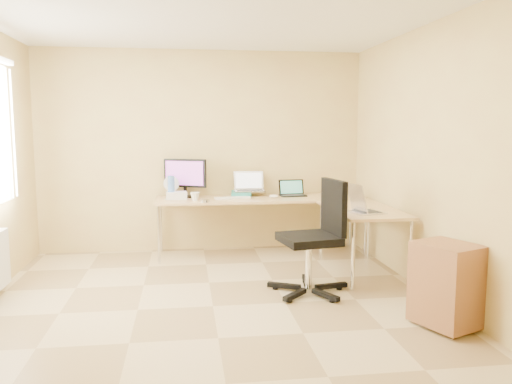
{
  "coord_description": "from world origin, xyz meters",
  "views": [
    {
      "loc": [
        -0.24,
        -4.53,
        1.63
      ],
      "look_at": [
        0.55,
        1.1,
        0.9
      ],
      "focal_mm": 36.15,
      "sensor_mm": 36.0,
      "label": 1
    }
  ],
  "objects": [
    {
      "name": "desk_main",
      "position": [
        0.72,
        1.85,
        0.36
      ],
      "size": [
        2.65,
        0.7,
        0.73
      ],
      "primitive_type": "cube",
      "color": "tan",
      "rests_on": "ground"
    },
    {
      "name": "wall_right",
      "position": [
        2.1,
        0.0,
        1.3
      ],
      "size": [
        0.0,
        4.5,
        4.5
      ],
      "primitive_type": "plane",
      "rotation": [
        1.57,
        0.0,
        -1.57
      ],
      "color": "tan",
      "rests_on": "ground"
    },
    {
      "name": "white_box",
      "position": [
        -0.34,
        1.87,
        0.78
      ],
      "size": [
        0.26,
        0.2,
        0.09
      ],
      "primitive_type": "cube",
      "rotation": [
        0.0,
        0.0,
        0.07
      ],
      "color": "silver",
      "rests_on": "desk_main"
    },
    {
      "name": "black_cup",
      "position": [
        1.68,
        1.55,
        0.8
      ],
      "size": [
        0.09,
        0.09,
        0.14
      ],
      "primitive_type": "cylinder",
      "rotation": [
        0.0,
        0.0,
        -0.11
      ],
      "color": "black",
      "rests_on": "desk_main"
    },
    {
      "name": "monitor",
      "position": [
        -0.23,
        2.05,
        0.97
      ],
      "size": [
        0.59,
        0.41,
        0.49
      ],
      "primitive_type": "cube",
      "rotation": [
        0.0,
        0.0,
        -0.44
      ],
      "color": "black",
      "rests_on": "desk_main"
    },
    {
      "name": "mouse",
      "position": [
        0.87,
        1.79,
        0.75
      ],
      "size": [
        0.12,
        0.08,
        0.04
      ],
      "primitive_type": "ellipsoid",
      "rotation": [
        0.0,
        0.0,
        -0.1
      ],
      "color": "white",
      "rests_on": "desk_main"
    },
    {
      "name": "book_stack",
      "position": [
        0.49,
        2.05,
        0.76
      ],
      "size": [
        0.29,
        0.37,
        0.06
      ],
      "primitive_type": "cube",
      "rotation": [
        0.0,
        0.0,
        -0.11
      ],
      "color": "teal",
      "rests_on": "desk_main"
    },
    {
      "name": "desk_return",
      "position": [
        1.7,
        0.85,
        0.36
      ],
      "size": [
        0.7,
        1.3,
        0.73
      ],
      "primitive_type": "cube",
      "color": "tan",
      "rests_on": "ground"
    },
    {
      "name": "wall_front",
      "position": [
        0.0,
        -2.25,
        1.3
      ],
      "size": [
        4.5,
        0.0,
        4.5
      ],
      "primitive_type": "plane",
      "rotation": [
        -1.57,
        0.0,
        0.0
      ],
      "color": "tan",
      "rests_on": "ground"
    },
    {
      "name": "papers",
      "position": [
        -0.36,
        1.97,
        0.73
      ],
      "size": [
        0.25,
        0.34,
        0.01
      ],
      "primitive_type": "cube",
      "rotation": [
        0.0,
        0.0,
        -0.04
      ],
      "color": "beige",
      "rests_on": "desk_main"
    },
    {
      "name": "laptop_center",
      "position": [
        0.6,
        2.05,
        0.91
      ],
      "size": [
        0.4,
        0.31,
        0.25
      ],
      "primitive_type": "cube",
      "rotation": [
        0.0,
        0.0,
        -0.02
      ],
      "color": "#AAABB4",
      "rests_on": "desk_main"
    },
    {
      "name": "laptop_return",
      "position": [
        1.64,
        0.55,
        0.85
      ],
      "size": [
        0.43,
        0.37,
        0.25
      ],
      "primitive_type": "cube",
      "rotation": [
        0.0,
        0.0,
        1.79
      ],
      "color": "silver",
      "rests_on": "desk_return"
    },
    {
      "name": "keyboard",
      "position": [
        0.35,
        1.8,
        0.74
      ],
      "size": [
        0.46,
        0.2,
        0.02
      ],
      "primitive_type": "cube",
      "rotation": [
        0.0,
        0.0,
        0.17
      ],
      "color": "white",
      "rests_on": "desk_main"
    },
    {
      "name": "desk_fan",
      "position": [
        -0.4,
        2.05,
        0.85
      ],
      "size": [
        0.22,
        0.22,
        0.25
      ],
      "primitive_type": "cylinder",
      "rotation": [
        0.0,
        0.0,
        -0.15
      ],
      "color": "silver",
      "rests_on": "desk_main"
    },
    {
      "name": "laptop_black",
      "position": [
        1.15,
        1.95,
        0.83
      ],
      "size": [
        0.35,
        0.27,
        0.21
      ],
      "primitive_type": "cube",
      "rotation": [
        0.0,
        0.0,
        0.09
      ],
      "color": "black",
      "rests_on": "desk_main"
    },
    {
      "name": "ceiling",
      "position": [
        0.0,
        0.0,
        2.6
      ],
      "size": [
        4.5,
        4.5,
        0.0
      ],
      "primitive_type": "plane",
      "rotation": [
        3.14,
        0.0,
        0.0
      ],
      "color": "white",
      "rests_on": "ground"
    },
    {
      "name": "water_bottle",
      "position": [
        -0.4,
        1.86,
        0.88
      ],
      "size": [
        0.1,
        0.1,
        0.29
      ],
      "primitive_type": "cylinder",
      "rotation": [
        0.0,
        0.0,
        0.22
      ],
      "color": "#5384DD",
      "rests_on": "desk_main"
    },
    {
      "name": "cabinet",
      "position": [
        1.85,
        -0.74,
        0.36
      ],
      "size": [
        0.54,
        0.59,
        0.67
      ],
      "primitive_type": "cube",
      "rotation": [
        0.0,
        0.0,
        0.39
      ],
      "color": "brown",
      "rests_on": "ground"
    },
    {
      "name": "office_chair",
      "position": [
        0.95,
        0.26,
        0.5
      ],
      "size": [
        0.78,
        0.78,
        1.12
      ],
      "primitive_type": "cube",
      "rotation": [
        0.0,
        0.0,
        0.17
      ],
      "color": "black",
      "rests_on": "ground"
    },
    {
      "name": "cd_stack",
      "position": [
        0.0,
        1.55,
        0.75
      ],
      "size": [
        0.16,
        0.16,
        0.03
      ],
      "primitive_type": "cylinder",
      "rotation": [
        0.0,
        0.0,
        -0.41
      ],
      "color": "white",
      "rests_on": "desk_main"
    },
    {
      "name": "mug",
      "position": [
        -0.11,
        1.69,
        0.78
      ],
      "size": [
        0.14,
        0.14,
        0.1
      ],
      "primitive_type": "imported",
      "rotation": [
        0.0,
        0.0,
        0.34
      ],
      "color": "white",
      "rests_on": "desk_main"
    },
    {
      "name": "wall_back",
      "position": [
        0.0,
        2.25,
        1.3
      ],
      "size": [
        4.5,
        0.0,
        4.5
      ],
      "primitive_type": "plane",
      "rotation": [
        1.57,
        0.0,
        0.0
      ],
      "color": "tan",
      "rests_on": "ground"
    },
    {
      "name": "floor",
      "position": [
        0.0,
        0.0,
        0.0
      ],
      "size": [
        4.5,
        4.5,
        0.0
      ],
      "primitive_type": "plane",
      "color": "tan",
      "rests_on": "ground"
    }
  ]
}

